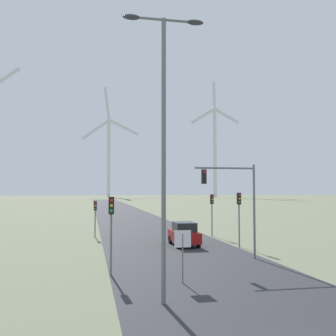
# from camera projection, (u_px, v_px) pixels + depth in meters

# --- Properties ---
(road_surface) EXTENTS (10.00, 240.00, 0.01)m
(road_surface) POSITION_uv_depth(u_px,v_px,m) (133.00, 220.00, 56.16)
(road_surface) COLOR #2D2D33
(road_surface) RESTS_ON ground
(streetlamp) EXTENTS (3.28, 0.32, 11.23)m
(streetlamp) POSITION_uv_depth(u_px,v_px,m) (164.00, 124.00, 15.41)
(streetlamp) COLOR slate
(streetlamp) RESTS_ON ground
(stop_sign_near) EXTENTS (0.81, 0.07, 2.46)m
(stop_sign_near) POSITION_uv_depth(u_px,v_px,m) (183.00, 246.00, 18.42)
(stop_sign_near) COLOR slate
(stop_sign_near) RESTS_ON ground
(traffic_light_post_near_left) EXTENTS (0.28, 0.33, 4.00)m
(traffic_light_post_near_left) POSITION_uv_depth(u_px,v_px,m) (111.00, 217.00, 20.26)
(traffic_light_post_near_left) COLOR slate
(traffic_light_post_near_left) RESTS_ON ground
(traffic_light_post_near_right) EXTENTS (0.28, 0.34, 4.14)m
(traffic_light_post_near_right) POSITION_uv_depth(u_px,v_px,m) (239.00, 207.00, 29.95)
(traffic_light_post_near_right) COLOR slate
(traffic_light_post_near_right) RESTS_ON ground
(traffic_light_post_mid_left) EXTENTS (0.28, 0.34, 3.34)m
(traffic_light_post_mid_left) POSITION_uv_depth(u_px,v_px,m) (95.00, 210.00, 36.32)
(traffic_light_post_mid_left) COLOR slate
(traffic_light_post_mid_left) RESTS_ON ground
(traffic_light_post_mid_right) EXTENTS (0.28, 0.34, 3.93)m
(traffic_light_post_mid_right) POSITION_uv_depth(u_px,v_px,m) (212.00, 206.00, 36.71)
(traffic_light_post_mid_right) COLOR slate
(traffic_light_post_mid_right) RESTS_ON ground
(traffic_light_mast_overhead) EXTENTS (3.99, 0.34, 5.98)m
(traffic_light_mast_overhead) POSITION_uv_depth(u_px,v_px,m) (234.00, 192.00, 24.87)
(traffic_light_mast_overhead) COLOR slate
(traffic_light_mast_overhead) RESTS_ON ground
(car_approaching) EXTENTS (1.88, 4.11, 1.83)m
(car_approaching) POSITION_uv_depth(u_px,v_px,m) (184.00, 234.00, 30.71)
(car_approaching) COLOR maroon
(car_approaching) RESTS_ON ground
(wind_turbine_left) EXTENTS (36.14, 8.90, 69.14)m
(wind_turbine_left) POSITION_uv_depth(u_px,v_px,m) (109.00, 149.00, 245.80)
(wind_turbine_left) COLOR silver
(wind_turbine_left) RESTS_ON ground
(wind_turbine_center) EXTENTS (29.82, 2.60, 69.68)m
(wind_turbine_center) POSITION_uv_depth(u_px,v_px,m) (215.00, 144.00, 235.16)
(wind_turbine_center) COLOR silver
(wind_turbine_center) RESTS_ON ground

